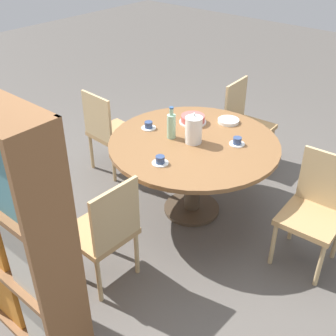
{
  "coord_description": "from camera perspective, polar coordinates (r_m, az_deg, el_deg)",
  "views": [
    {
      "loc": [
        -1.82,
        2.47,
        2.37
      ],
      "look_at": [
        0.0,
        0.33,
        0.61
      ],
      "focal_mm": 45.0,
      "sensor_mm": 36.0,
      "label": 1
    }
  ],
  "objects": [
    {
      "name": "ground_plane",
      "position": [
        3.87,
        3.2,
        -5.62
      ],
      "size": [
        14.0,
        14.0,
        0.0
      ],
      "primitive_type": "plane",
      "color": "#56514C"
    },
    {
      "name": "dining_table",
      "position": [
        3.54,
        3.48,
        1.91
      ],
      "size": [
        1.42,
        1.42,
        0.71
      ],
      "color": "#473828",
      "rests_on": "ground_plane"
    },
    {
      "name": "chair_a",
      "position": [
        3.3,
        19.28,
        -5.3
      ],
      "size": [
        0.44,
        0.44,
        0.87
      ],
      "rotation": [
        0.0,
        0.0,
        3.19
      ],
      "color": "tan",
      "rests_on": "ground_plane"
    },
    {
      "name": "chair_b",
      "position": [
        4.44,
        10.42,
        6.16
      ],
      "size": [
        0.44,
        0.44,
        0.87
      ],
      "rotation": [
        0.0,
        0.0,
        4.77
      ],
      "color": "tan",
      "rests_on": "ground_plane"
    },
    {
      "name": "chair_c",
      "position": [
        4.24,
        -7.95,
        5.07
      ],
      "size": [
        0.45,
        0.45,
        0.87
      ],
      "rotation": [
        0.0,
        0.0,
        6.22
      ],
      "color": "tan",
      "rests_on": "ground_plane"
    },
    {
      "name": "chair_d",
      "position": [
        2.97,
        -8.57,
        -8.32
      ],
      "size": [
        0.43,
        0.43,
        0.87
      ],
      "rotation": [
        0.0,
        0.0,
        7.83
      ],
      "color": "tan",
      "rests_on": "ground_plane"
    },
    {
      "name": "bookshelf",
      "position": [
        2.56,
        -19.46,
        -9.01
      ],
      "size": [
        0.83,
        0.28,
        1.61
      ],
      "rotation": [
        0.0,
        0.0,
        3.14
      ],
      "color": "brown",
      "rests_on": "ground_plane"
    },
    {
      "name": "coffee_pot",
      "position": [
        3.42,
        3.54,
        5.28
      ],
      "size": [
        0.14,
        0.14,
        0.26
      ],
      "color": "white",
      "rests_on": "dining_table"
    },
    {
      "name": "water_bottle",
      "position": [
        3.49,
        0.46,
        5.79
      ],
      "size": [
        0.07,
        0.07,
        0.28
      ],
      "color": "#99C6A3",
      "rests_on": "dining_table"
    },
    {
      "name": "cake_main",
      "position": [
        3.79,
        3.38,
        6.61
      ],
      "size": [
        0.24,
        0.24,
        0.07
      ],
      "color": "white",
      "rests_on": "dining_table"
    },
    {
      "name": "cup_a",
      "position": [
        3.17,
        -1.07,
        1.01
      ],
      "size": [
        0.13,
        0.13,
        0.06
      ],
      "color": "silver",
      "rests_on": "dining_table"
    },
    {
      "name": "cup_b",
      "position": [
        3.68,
        -2.65,
        5.74
      ],
      "size": [
        0.13,
        0.13,
        0.06
      ],
      "color": "silver",
      "rests_on": "dining_table"
    },
    {
      "name": "cup_c",
      "position": [
        3.47,
        9.35,
        3.55
      ],
      "size": [
        0.13,
        0.13,
        0.06
      ],
      "color": "silver",
      "rests_on": "dining_table"
    },
    {
      "name": "plate_stack",
      "position": [
        3.83,
        8.19,
        6.34
      ],
      "size": [
        0.19,
        0.19,
        0.03
      ],
      "color": "white",
      "rests_on": "dining_table"
    }
  ]
}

